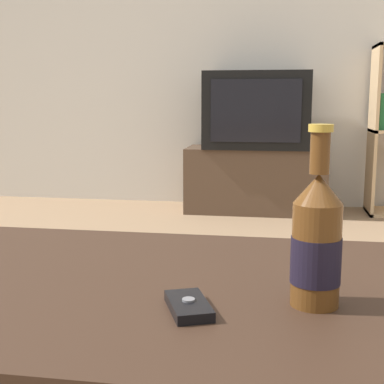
{
  "coord_description": "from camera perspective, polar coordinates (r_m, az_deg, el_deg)",
  "views": [
    {
      "loc": [
        0.28,
        -0.77,
        0.73
      ],
      "look_at": [
        0.11,
        0.24,
        0.55
      ],
      "focal_mm": 50.0,
      "sensor_mm": 36.0,
      "label": 1
    }
  ],
  "objects": [
    {
      "name": "coffee_table",
      "position": [
        0.89,
        -10.0,
        -13.15
      ],
      "size": [
        1.29,
        0.6,
        0.45
      ],
      "color": "#332116",
      "rests_on": "ground_plane"
    },
    {
      "name": "back_wall",
      "position": [
        3.85,
        5.33,
        18.22
      ],
      "size": [
        8.0,
        0.05,
        2.6
      ],
      "color": "beige",
      "rests_on": "ground_plane"
    },
    {
      "name": "beer_bottle",
      "position": [
        0.74,
        13.13,
        -5.2
      ],
      "size": [
        0.07,
        0.07,
        0.25
      ],
      "color": "#563314",
      "rests_on": "coffee_table"
    },
    {
      "name": "tv_stand",
      "position": [
        3.56,
        6.81,
        1.32
      ],
      "size": [
        0.91,
        0.39,
        0.42
      ],
      "color": "#4C3828",
      "rests_on": "ground_plane"
    },
    {
      "name": "television",
      "position": [
        3.52,
        6.96,
        8.66
      ],
      "size": [
        0.67,
        0.46,
        0.49
      ],
      "color": "black",
      "rests_on": "tv_stand"
    },
    {
      "name": "cell_phone",
      "position": [
        0.73,
        -0.37,
        -12.04
      ],
      "size": [
        0.08,
        0.11,
        0.02
      ],
      "rotation": [
        0.0,
        0.0,
        0.39
      ],
      "color": "black",
      "rests_on": "coffee_table"
    }
  ]
}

